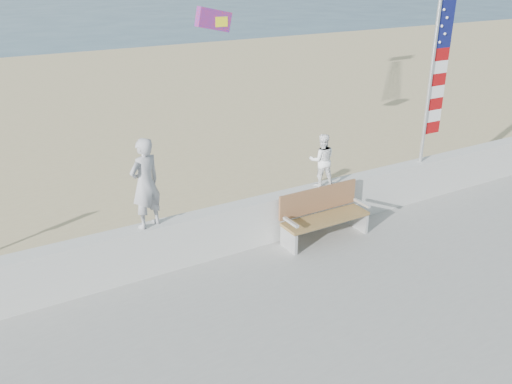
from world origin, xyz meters
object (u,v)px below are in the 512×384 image
child (322,160)px  flag (435,75)px  adult (145,183)px  bench (323,214)px

child → flag: size_ratio=0.30×
child → flag: flag is taller
adult → bench: adult is taller
adult → child: adult is taller
child → flag: bearing=-156.0°
bench → flag: flag is taller
adult → flag: size_ratio=0.44×
adult → flag: (6.50, -0.00, 1.14)m
adult → flag: flag is taller
adult → child: size_ratio=1.46×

